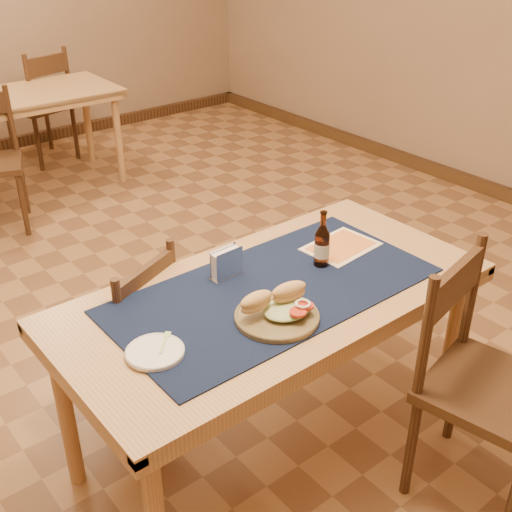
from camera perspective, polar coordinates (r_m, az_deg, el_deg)
room at (r=2.70m, az=-9.74°, el=16.02°), size 6.04×7.04×2.84m
main_table at (r=2.38m, az=1.51°, el=-4.75°), size 1.60×0.80×0.75m
placemat at (r=2.34m, az=1.54°, el=-3.01°), size 1.20×0.60×0.01m
baseboard at (r=3.28m, az=-7.77°, el=-7.60°), size 6.00×7.00×0.10m
back_table at (r=5.15m, az=-20.52°, el=12.40°), size 1.47×0.76×0.75m
chair_main_far at (r=2.67m, az=-11.57°, el=-7.14°), size 0.51×0.51×0.85m
chair_main_near at (r=2.46m, az=19.45°, el=-10.43°), size 0.52×0.52×0.96m
chair_back_far at (r=5.79m, az=-18.53°, el=12.67°), size 0.53×0.53×0.95m
sandwich_plate at (r=2.16m, az=2.01°, el=-4.85°), size 0.29×0.29×0.11m
side_plate at (r=2.04m, az=-8.97°, el=-8.37°), size 0.19×0.19×0.02m
fork at (r=2.07m, az=-8.08°, el=-7.45°), size 0.09×0.09×0.00m
beer_bottle at (r=2.46m, az=5.88°, el=0.93°), size 0.06×0.06×0.23m
napkin_holder at (r=2.39m, az=-2.65°, el=-0.68°), size 0.13×0.05×0.12m
menu_card at (r=2.63m, az=7.56°, el=0.86°), size 0.31×0.24×0.01m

